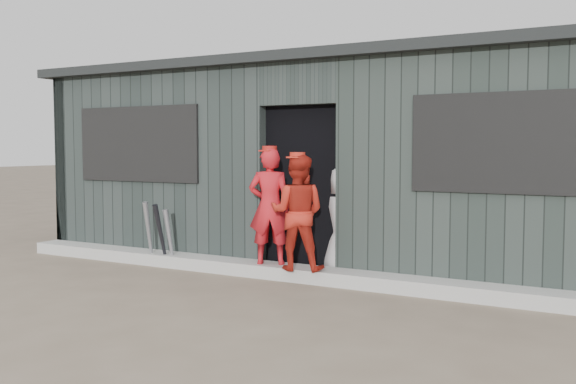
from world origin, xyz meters
The scene contains 9 objects.
ground centered at (0.00, 0.00, 0.00)m, with size 80.00×80.00×0.00m, color brown.
curb centered at (0.00, 1.82, 0.07)m, with size 8.00×0.36×0.15m, color #999894.
bat_left centered at (-1.98, 1.71, 0.41)m, with size 0.07×0.07×0.83m, color gray.
bat_mid centered at (-1.66, 1.72, 0.37)m, with size 0.07×0.07×0.74m, color gray.
bat_right centered at (-1.75, 1.66, 0.40)m, with size 0.07×0.07×0.83m, color black.
player_red_left centered at (-0.25, 1.82, 0.82)m, with size 0.49×0.32×1.35m, color red.
player_red_right centered at (0.20, 1.65, 0.79)m, with size 0.62×0.48×1.28m, color #A62014.
player_grey_back centered at (0.52, 2.21, 0.64)m, with size 0.63×0.41×1.28m, color #B8B8B8.
dugout centered at (0.00, 3.50, 1.29)m, with size 8.30×3.30×2.62m.
Camera 1 is at (3.51, -4.55, 1.51)m, focal length 40.00 mm.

